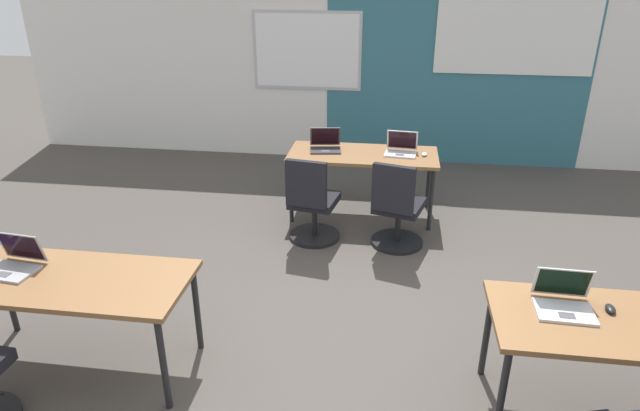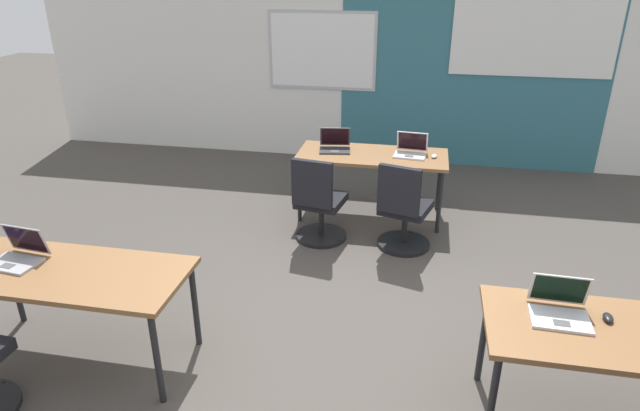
{
  "view_description": "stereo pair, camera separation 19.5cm",
  "coord_description": "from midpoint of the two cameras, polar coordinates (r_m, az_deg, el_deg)",
  "views": [
    {
      "loc": [
        0.32,
        -3.41,
        2.62
      ],
      "look_at": [
        -0.2,
        0.28,
        0.94
      ],
      "focal_mm": 30.68,
      "sensor_mm": 36.0,
      "label": 1
    },
    {
      "loc": [
        0.51,
        -3.38,
        2.62
      ],
      "look_at": [
        -0.2,
        0.28,
        0.94
      ],
      "focal_mm": 30.68,
      "sensor_mm": 36.0,
      "label": 2
    }
  ],
  "objects": [
    {
      "name": "mouse_far_right",
      "position": [
        5.91,
        9.9,
        5.28
      ],
      "size": [
        0.07,
        0.11,
        0.03
      ],
      "color": "silver",
      "rests_on": "desk_far_center"
    },
    {
      "name": "desk_near_right",
      "position": [
        3.66,
        28.47,
        -11.45
      ],
      "size": [
        1.6,
        0.7,
        0.72
      ],
      "color": "brown",
      "rests_on": "ground"
    },
    {
      "name": "chair_far_left",
      "position": [
        5.44,
        -1.84,
        -0.15
      ],
      "size": [
        0.52,
        0.57,
        0.92
      ],
      "rotation": [
        0.0,
        0.0,
        2.98
      ],
      "color": "black",
      "rests_on": "ground"
    },
    {
      "name": "desk_far_center",
      "position": [
        5.94,
        3.55,
        4.91
      ],
      "size": [
        1.6,
        0.7,
        0.72
      ],
      "color": "brown",
      "rests_on": "ground"
    },
    {
      "name": "desk_near_left",
      "position": [
        4.04,
        -26.0,
        -7.51
      ],
      "size": [
        1.6,
        0.7,
        0.72
      ],
      "color": "brown",
      "rests_on": "ground"
    },
    {
      "name": "laptop_far_left",
      "position": [
        6.01,
        -0.38,
        6.28
      ],
      "size": [
        0.37,
        0.34,
        0.23
      ],
      "rotation": [
        0.0,
        0.0,
        0.15
      ],
      "color": "#333338",
      "rests_on": "desk_far_center"
    },
    {
      "name": "laptop_near_right_inner",
      "position": [
        3.56,
        22.65,
        -9.22
      ],
      "size": [
        0.34,
        0.3,
        0.23
      ],
      "rotation": [
        0.0,
        0.0,
        -0.03
      ],
      "color": "silver",
      "rests_on": "desk_near_right"
    },
    {
      "name": "laptop_far_right",
      "position": [
        5.94,
        7.51,
        5.85
      ],
      "size": [
        0.36,
        0.32,
        0.23
      ],
      "rotation": [
        0.0,
        0.0,
        -0.1
      ],
      "color": "silver",
      "rests_on": "desk_far_center"
    },
    {
      "name": "mouse_near_right_inner",
      "position": [
        3.66,
        26.68,
        -9.63
      ],
      "size": [
        0.06,
        0.1,
        0.03
      ],
      "color": "black",
      "rests_on": "desk_near_right"
    },
    {
      "name": "chair_far_right",
      "position": [
        5.36,
        6.98,
        -0.71
      ],
      "size": [
        0.54,
        0.6,
        0.92
      ],
      "rotation": [
        0.0,
        0.0,
        2.86
      ],
      "color": "black",
      "rests_on": "ground"
    },
    {
      "name": "back_wall_assembly",
      "position": [
        7.69,
        5.23,
        15.07
      ],
      "size": [
        10.0,
        0.27,
        2.8
      ],
      "color": "silver",
      "rests_on": "ground"
    },
    {
      "name": "laptop_near_left_end",
      "position": [
        4.25,
        -30.48,
        -5.18
      ],
      "size": [
        0.36,
        0.32,
        0.23
      ],
      "rotation": [
        0.0,
        0.0,
        -0.1
      ],
      "color": "#9E9EA3",
      "rests_on": "desk_near_left"
    },
    {
      "name": "ground_plane",
      "position": [
        4.3,
        0.84,
        -13.25
      ],
      "size": [
        24.0,
        24.0,
        0.0
      ],
      "color": "#47423D"
    }
  ]
}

